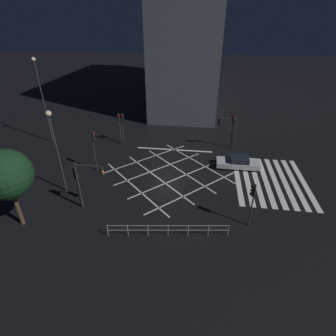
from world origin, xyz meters
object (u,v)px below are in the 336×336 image
object	(u,v)px
street_lamp_east	(41,90)
traffic_light_se_cross	(226,126)
traffic_light_nw_main	(77,179)
traffic_light_ne_main	(119,122)
traffic_light_se_main	(233,125)
waiting_car	(238,162)
traffic_light_ne_cross	(123,122)
traffic_light_nw_cross	(91,177)
street_lamp_west	(54,139)
traffic_light_median_north	(94,143)
traffic_light_sw_cross	(252,197)
street_tree_near	(6,175)

from	to	relation	value
street_lamp_east	traffic_light_se_cross	bearing A→B (deg)	-87.15
traffic_light_nw_main	traffic_light_ne_main	size ratio (longest dim) A/B	0.94
traffic_light_nw_main	traffic_light_se_main	distance (m)	18.68
traffic_light_se_cross	waiting_car	bearing A→B (deg)	105.58
traffic_light_se_cross	traffic_light_ne_main	world-z (taller)	traffic_light_se_cross
traffic_light_ne_cross	traffic_light_nw_cross	distance (m)	13.40
traffic_light_nw_main	waiting_car	size ratio (longest dim) A/B	0.82
street_lamp_east	street_lamp_west	size ratio (longest dim) A/B	1.33
street_lamp_east	waiting_car	world-z (taller)	street_lamp_east
traffic_light_se_main	waiting_car	world-z (taller)	traffic_light_se_main
traffic_light_nw_cross	street_lamp_west	bearing A→B (deg)	149.77
traffic_light_se_main	traffic_light_nw_cross	size ratio (longest dim) A/B	1.00
traffic_light_median_north	traffic_light_ne_cross	xyz separation A→B (m)	(7.22, -0.80, -0.41)
traffic_light_nw_cross	traffic_light_ne_main	bearing A→B (deg)	97.53
traffic_light_sw_cross	traffic_light_ne_main	xyz separation A→B (m)	(13.30, 14.03, 0.11)
traffic_light_ne_main	street_lamp_east	distance (m)	9.66
traffic_light_se_main	street_lamp_west	world-z (taller)	street_lamp_west
traffic_light_se_main	traffic_light_sw_cross	bearing A→B (deg)	1.52
traffic_light_ne_cross	waiting_car	bearing A→B (deg)	-18.25
traffic_light_nw_main	traffic_light_se_main	bearing A→B (deg)	-45.50
traffic_light_nw_main	traffic_light_sw_cross	distance (m)	13.70
traffic_light_ne_main	traffic_light_se_cross	bearing A→B (deg)	91.49
street_lamp_west	street_tree_near	size ratio (longest dim) A/B	1.21
traffic_light_nw_main	waiting_car	bearing A→B (deg)	-58.35
traffic_light_ne_main	traffic_light_ne_cross	bearing A→B (deg)	137.64
traffic_light_nw_cross	traffic_light_ne_main	xyz separation A→B (m)	(12.97, 1.71, -0.35)
street_tree_near	traffic_light_ne_cross	bearing A→B (deg)	-12.76
traffic_light_nw_main	traffic_light_ne_cross	size ratio (longest dim) A/B	0.97
traffic_light_ne_cross	street_lamp_east	size ratio (longest dim) A/B	0.37
street_lamp_west	street_tree_near	bearing A→B (deg)	165.29
traffic_light_se_cross	street_lamp_east	bearing A→B (deg)	2.85
street_lamp_west	street_tree_near	world-z (taller)	street_lamp_west
traffic_light_se_cross	traffic_light_nw_main	bearing A→B (deg)	46.14
traffic_light_se_main	traffic_light_sw_cross	distance (m)	13.70
traffic_light_nw_main	street_lamp_east	xyz separation A→B (m)	(11.95, 9.18, 4.01)
traffic_light_nw_main	traffic_light_se_cross	xyz separation A→B (m)	(13.03, -12.52, 0.25)
traffic_light_nw_cross	street_tree_near	distance (m)	5.74
traffic_light_se_main	traffic_light_ne_main	world-z (taller)	traffic_light_se_main
traffic_light_se_cross	traffic_light_ne_main	size ratio (longest dim) A/B	1.01
traffic_light_median_north	traffic_light_ne_cross	bearing A→B (deg)	83.71
traffic_light_ne_cross	street_tree_near	distance (m)	16.35
street_lamp_west	traffic_light_ne_main	bearing A→B (deg)	-10.66
traffic_light_sw_cross	street_lamp_west	size ratio (longest dim) A/B	0.49
traffic_light_se_main	traffic_light_nw_cross	xyz separation A→B (m)	(-13.36, 11.96, 0.08)
traffic_light_median_north	traffic_light_nw_cross	xyz separation A→B (m)	(-6.11, -2.19, 0.03)
street_lamp_east	street_tree_near	world-z (taller)	street_lamp_east
traffic_light_ne_cross	traffic_light_se_cross	bearing A→B (deg)	-0.09
traffic_light_sw_cross	traffic_light_median_north	bearing A→B (deg)	-23.93
traffic_light_se_main	traffic_light_se_cross	world-z (taller)	traffic_light_se_main
traffic_light_nw_main	traffic_light_nw_cross	xyz separation A→B (m)	(-0.27, -1.36, 0.51)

